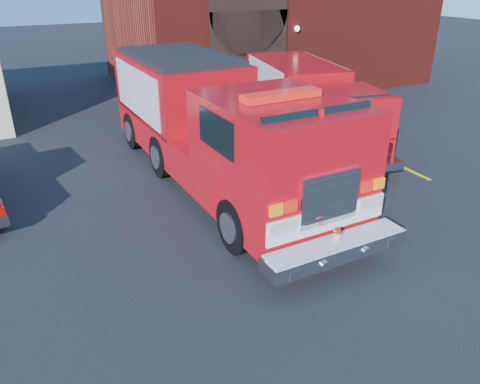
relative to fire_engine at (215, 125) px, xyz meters
name	(u,v)px	position (x,y,z in m)	size (l,w,h in m)	color
ground	(218,222)	(-0.95, -2.22, -1.68)	(100.00, 100.00, 0.00)	black
parking_stripe_near	(394,163)	(5.55, -1.22, -1.68)	(0.12, 3.00, 0.01)	yellow
parking_stripe_mid	(335,136)	(5.55, 1.78, -1.68)	(0.12, 3.00, 0.01)	yellow
parking_stripe_far	(292,115)	(5.55, 4.78, -1.68)	(0.12, 3.00, 0.01)	yellow
fire_engine	(215,125)	(0.00, 0.00, 0.00)	(3.26, 10.63, 3.25)	black
secondary_truck	(308,102)	(4.30, 1.89, -0.31)	(3.86, 8.10, 2.53)	black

